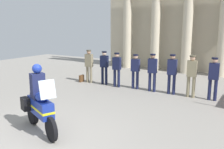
{
  "coord_description": "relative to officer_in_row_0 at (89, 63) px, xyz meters",
  "views": [
    {
      "loc": [
        4.82,
        -4.21,
        2.92
      ],
      "look_at": [
        0.33,
        3.17,
        1.21
      ],
      "focal_mm": 40.09,
      "sensor_mm": 36.0,
      "label": 1
    }
  ],
  "objects": [
    {
      "name": "officer_in_row_7",
      "position": [
        6.0,
        0.0,
        0.01
      ],
      "size": [
        0.4,
        0.26,
        1.7
      ],
      "rotation": [
        0.0,
        0.0,
        3.25
      ],
      "color": "#191E42",
      "rests_on": "ground_plane"
    },
    {
      "name": "ground_plane",
      "position": [
        2.75,
        -5.97,
        -1.0
      ],
      "size": [
        28.34,
        28.34,
        0.0
      ],
      "primitive_type": "plane",
      "color": "gray"
    },
    {
      "name": "colonnade_backdrop",
      "position": [
        3.52,
        5.77,
        2.84
      ],
      "size": [
        11.78,
        1.45,
        7.44
      ],
      "color": "#B6AB91",
      "rests_on": "ground_plane"
    },
    {
      "name": "officer_in_row_4",
      "position": [
        3.45,
        0.02,
        0.0
      ],
      "size": [
        0.4,
        0.26,
        1.69
      ],
      "rotation": [
        0.0,
        0.0,
        3.25
      ],
      "color": "#191E42",
      "rests_on": "ground_plane"
    },
    {
      "name": "officer_in_row_0",
      "position": [
        0.0,
        0.0,
        0.0
      ],
      "size": [
        0.4,
        0.26,
        1.69
      ],
      "rotation": [
        0.0,
        0.0,
        3.25
      ],
      "color": "#7A7056",
      "rests_on": "ground_plane"
    },
    {
      "name": "officer_in_row_6",
      "position": [
        5.17,
        -0.01,
        0.03
      ],
      "size": [
        0.4,
        0.26,
        1.73
      ],
      "rotation": [
        0.0,
        0.0,
        3.25
      ],
      "color": "#847A5B",
      "rests_on": "ground_plane"
    },
    {
      "name": "officer_in_row_3",
      "position": [
        2.6,
        0.06,
        -0.04
      ],
      "size": [
        0.4,
        0.26,
        1.61
      ],
      "rotation": [
        0.0,
        0.0,
        3.25
      ],
      "color": "#191E42",
      "rests_on": "ground_plane"
    },
    {
      "name": "officer_in_row_1",
      "position": [
        0.89,
        0.06,
        -0.01
      ],
      "size": [
        0.4,
        0.26,
        1.66
      ],
      "rotation": [
        0.0,
        0.0,
        3.25
      ],
      "color": "black",
      "rests_on": "ground_plane"
    },
    {
      "name": "officer_in_row_5",
      "position": [
        4.34,
        0.03,
        0.02
      ],
      "size": [
        0.4,
        0.26,
        1.72
      ],
      "rotation": [
        0.0,
        0.0,
        3.25
      ],
      "color": "#191E42",
      "rests_on": "ground_plane"
    },
    {
      "name": "motorcycle_with_rider",
      "position": [
        2.43,
        -5.58,
        -0.2
      ],
      "size": [
        1.97,
        1.05,
        1.9
      ],
      "rotation": [
        0.0,
        0.0,
        -0.41
      ],
      "color": "black",
      "rests_on": "ground_plane"
    },
    {
      "name": "briefcase_on_ground",
      "position": [
        -0.44,
        -0.08,
        -0.82
      ],
      "size": [
        0.1,
        0.32,
        0.36
      ],
      "primitive_type": "cube",
      "color": "brown",
      "rests_on": "ground_plane"
    },
    {
      "name": "officer_in_row_2",
      "position": [
        1.69,
        -0.08,
        -0.02
      ],
      "size": [
        0.4,
        0.26,
        1.65
      ],
      "rotation": [
        0.0,
        0.0,
        3.25
      ],
      "color": "#141938",
      "rests_on": "ground_plane"
    }
  ]
}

